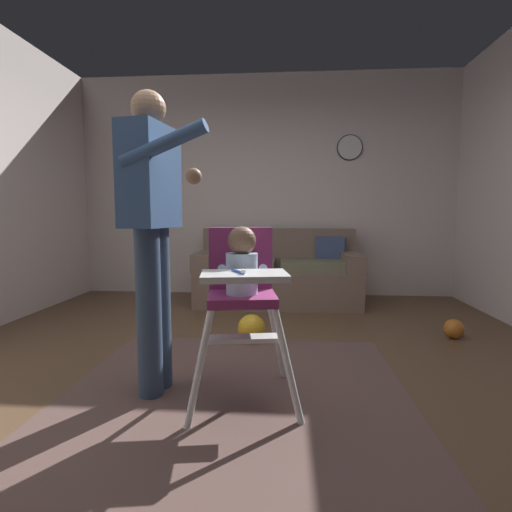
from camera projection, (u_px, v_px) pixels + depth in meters
The scene contains 9 objects.
ground at pixel (241, 387), 2.45m from camera, with size 6.34×7.00×0.10m, color brown.
wall_far at pixel (265, 186), 5.01m from camera, with size 5.54×0.06×2.78m, color silver.
area_rug at pixel (230, 413), 2.03m from camera, with size 1.99×2.41×0.01m, color brown.
couch at pixel (278, 274), 4.59m from camera, with size 1.86×0.86×0.86m.
high_chair at pixel (242, 280), 2.12m from camera, with size 0.69×0.79×0.97m.
adult_standing at pixel (153, 226), 2.20m from camera, with size 0.51×0.54×1.70m.
toy_ball at pixel (251, 328), 3.18m from camera, with size 0.22×0.22×0.22m, color gold.
toy_ball_second at pixel (454, 329), 3.27m from camera, with size 0.16×0.16×0.16m, color orange.
wall_clock at pixel (350, 148), 4.84m from camera, with size 0.32×0.04×0.32m.
Camera 1 is at (0.28, -2.34, 1.03)m, focal length 27.45 mm.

